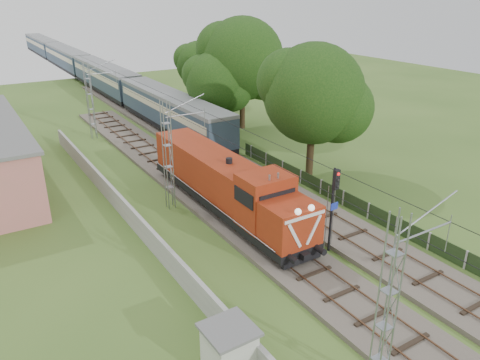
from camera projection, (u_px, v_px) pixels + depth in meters
ground at (306, 273)px, 26.60m from camera, size 140.00×140.00×0.00m
track_main at (241, 222)px, 32.03m from camera, size 4.20×70.00×0.45m
track_side at (214, 155)px, 44.67m from camera, size 4.20×80.00×0.45m
catenary at (169, 155)px, 33.04m from camera, size 3.31×70.00×8.00m
boundary_wall at (124, 209)px, 32.57m from camera, size 0.25×40.00×1.50m
fence at (369, 211)px, 32.63m from camera, size 0.12×32.00×1.20m
locomotive at (226, 183)px, 32.83m from camera, size 3.10×17.71×4.50m
coach_rake at (84, 66)px, 79.78m from camera, size 3.22×96.19×3.73m
signal_post at (334, 196)px, 27.37m from camera, size 0.60×0.47×5.45m
relay_hut at (229, 349)px, 19.51m from camera, size 2.11×2.11×2.14m
tree_a at (315, 95)px, 37.88m from camera, size 8.62×8.21×11.18m
tree_b at (243, 60)px, 51.13m from camera, size 9.51×9.06×12.33m
tree_c at (217, 83)px, 50.26m from camera, size 6.85×6.52×8.88m
tree_d at (200, 65)px, 63.85m from camera, size 6.51×6.20×8.44m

